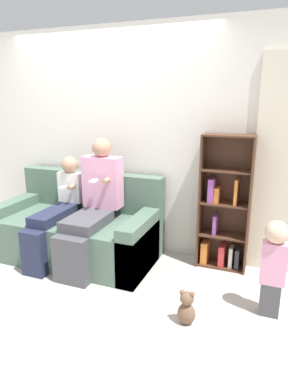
{
  "coord_description": "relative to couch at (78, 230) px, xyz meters",
  "views": [
    {
      "loc": [
        1.83,
        -2.56,
        1.78
      ],
      "look_at": [
        0.58,
        0.62,
        0.83
      ],
      "focal_mm": 32.0,
      "sensor_mm": 36.0,
      "label": 1
    }
  ],
  "objects": [
    {
      "name": "back_wall",
      "position": [
        0.21,
        0.51,
        0.97
      ],
      "size": [
        10.0,
        0.06,
        2.55
      ],
      "color": "silver",
      "rests_on": "ground_plane"
    },
    {
      "name": "couch",
      "position": [
        0.0,
        0.0,
        0.0
      ],
      "size": [
        1.81,
        0.94,
        0.93
      ],
      "color": "#4C6656",
      "rests_on": "ground_plane"
    },
    {
      "name": "child_seated",
      "position": [
        -0.17,
        -0.16,
        0.27
      ],
      "size": [
        0.29,
        0.89,
        1.12
      ],
      "color": "#232842",
      "rests_on": "ground_plane"
    },
    {
      "name": "bookshelf",
      "position": [
        1.58,
        0.37,
        0.32
      ],
      "size": [
        0.52,
        0.25,
        1.43
      ],
      "color": "#4C2D1E",
      "rests_on": "ground_plane"
    },
    {
      "name": "adult_seated",
      "position": [
        0.27,
        -0.09,
        0.39
      ],
      "size": [
        0.43,
        0.87,
        1.36
      ],
      "color": "#47474C",
      "rests_on": "ground_plane"
    },
    {
      "name": "toddler_standing",
      "position": [
        2.11,
        -0.38,
        0.16
      ],
      "size": [
        0.2,
        0.19,
        0.84
      ],
      "color": "#47474C",
      "rests_on": "ground_plane"
    },
    {
      "name": "teddy_bear",
      "position": [
        1.49,
        -0.77,
        -0.17
      ],
      "size": [
        0.15,
        0.12,
        0.3
      ],
      "color": "brown",
      "rests_on": "ground_plane"
    },
    {
      "name": "ground_plane",
      "position": [
        0.21,
        -0.57,
        -0.31
      ],
      "size": [
        14.0,
        14.0,
        0.0
      ],
      "primitive_type": "plane",
      "color": "#BCB2A8"
    }
  ]
}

